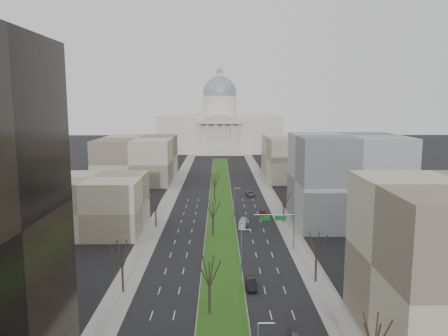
{
  "coord_description": "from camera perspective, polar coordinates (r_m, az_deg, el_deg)",
  "views": [
    {
      "loc": [
        -0.48,
        -23.9,
        32.59
      ],
      "look_at": [
        0.99,
        104.72,
        13.29
      ],
      "focal_mm": 35.0,
      "sensor_mm": 36.0,
      "label": 1
    }
  ],
  "objects": [
    {
      "name": "ground",
      "position": [
        147.55,
        -0.45,
        -4.23
      ],
      "size": [
        600.0,
        600.0,
        0.0
      ],
      "primitive_type": "plane",
      "color": "black",
      "rests_on": "ground"
    },
    {
      "name": "median",
      "position": [
        146.54,
        -0.45,
        -4.28
      ],
      "size": [
        8.0,
        222.03,
        0.2
      ],
      "color": "#999993",
      "rests_on": "ground"
    },
    {
      "name": "sidewalk_left",
      "position": [
        124.44,
        -8.55,
        -6.71
      ],
      "size": [
        5.0,
        330.0,
        0.15
      ],
      "primitive_type": "cube",
      "color": "gray",
      "rests_on": "ground"
    },
    {
      "name": "sidewalk_right",
      "position": [
        124.57,
        7.72,
        -6.68
      ],
      "size": [
        5.0,
        330.0,
        0.15
      ],
      "primitive_type": "cube",
      "color": "gray",
      "rests_on": "ground"
    },
    {
      "name": "capitol",
      "position": [
        293.94,
        -0.56,
        5.36
      ],
      "size": [
        80.0,
        46.0,
        55.0
      ],
      "color": "beige",
      "rests_on": "ground"
    },
    {
      "name": "building_beige_left",
      "position": [
        116.5,
        -16.9,
        -4.53
      ],
      "size": [
        26.0,
        22.0,
        14.0
      ],
      "primitive_type": "cube",
      "color": "gray",
      "rests_on": "ground"
    },
    {
      "name": "building_grey_right",
      "position": [
        122.66,
        15.69,
        -1.45
      ],
      "size": [
        28.0,
        26.0,
        24.0
      ],
      "primitive_type": "cube",
      "color": "slate",
      "rests_on": "ground"
    },
    {
      "name": "building_far_left",
      "position": [
        188.6,
        -11.2,
        1.19
      ],
      "size": [
        30.0,
        40.0,
        18.0
      ],
      "primitive_type": "cube",
      "color": "#7A6D5D",
      "rests_on": "ground"
    },
    {
      "name": "building_far_right",
      "position": [
        193.65,
        9.91,
        1.41
      ],
      "size": [
        30.0,
        40.0,
        18.0
      ],
      "primitive_type": "cube",
      "color": "gray",
      "rests_on": "ground"
    },
    {
      "name": "tree_left_mid",
      "position": [
        78.13,
        -13.21,
        -10.82
      ],
      "size": [
        5.4,
        5.4,
        9.72
      ],
      "color": "black",
      "rests_on": "ground"
    },
    {
      "name": "tree_left_far",
      "position": [
        116.04,
        -8.95,
        -4.39
      ],
      "size": [
        5.28,
        5.28,
        9.5
      ],
      "color": "black",
      "rests_on": "ground"
    },
    {
      "name": "tree_right_near",
      "position": [
        55.59,
        19.14,
        -19.74
      ],
      "size": [
        5.16,
        5.16,
        9.29
      ],
      "color": "black",
      "rests_on": "ground"
    },
    {
      "name": "tree_right_mid",
      "position": [
        81.98,
        12.01,
        -9.74
      ],
      "size": [
        5.52,
        5.52,
        9.94
      ],
      "color": "black",
      "rests_on": "ground"
    },
    {
      "name": "tree_right_far",
      "position": [
        120.1,
        7.85,
        -4.08
      ],
      "size": [
        5.04,
        5.04,
        9.07
      ],
      "color": "black",
      "rests_on": "ground"
    },
    {
      "name": "tree_median_a",
      "position": [
        68.85,
        -1.92,
        -13.29
      ],
      "size": [
        5.4,
        5.4,
        9.72
      ],
      "color": "black",
      "rests_on": "ground"
    },
    {
      "name": "tree_median_b",
      "position": [
        107.02,
        -1.45,
        -5.3
      ],
      "size": [
        5.4,
        5.4,
        9.72
      ],
      "color": "black",
      "rests_on": "ground"
    },
    {
      "name": "tree_median_c",
      "position": [
        146.17,
        -1.24,
        -1.55
      ],
      "size": [
        5.4,
        5.4,
        9.72
      ],
      "color": "black",
      "rests_on": "ground"
    },
    {
      "name": "streetlamp_median_b",
      "position": [
        83.76,
        2.33,
        -10.85
      ],
      "size": [
        1.9,
        0.2,
        9.16
      ],
      "color": "gray",
      "rests_on": "ground"
    },
    {
      "name": "streetlamp_median_c",
      "position": [
        122.18,
        1.36,
        -4.61
      ],
      "size": [
        1.9,
        0.2,
        9.16
      ],
      "color": "gray",
      "rests_on": "ground"
    },
    {
      "name": "mast_arm_signs",
      "position": [
        98.59,
        7.58,
        -7.13
      ],
      "size": [
        9.12,
        0.24,
        8.09
      ],
      "color": "gray",
      "rests_on": "ground"
    },
    {
      "name": "car_black",
      "position": [
        79.98,
        3.6,
        -14.9
      ],
      "size": [
        1.8,
        4.94,
        1.62
      ],
      "primitive_type": "imported",
      "rotation": [
        0.0,
        0.0,
        -0.02
      ],
      "color": "black",
      "rests_on": "ground"
    },
    {
      "name": "car_red",
      "position": [
        126.93,
        5.29,
        -6.06
      ],
      "size": [
        2.34,
        4.94,
        1.39
      ],
      "primitive_type": "imported",
      "rotation": [
        0.0,
        0.0,
        0.08
      ],
      "color": "#630D11",
      "rests_on": "ground"
    },
    {
      "name": "car_grey_far",
      "position": [
        154.36,
        3.46,
        -3.37
      ],
      "size": [
        3.0,
        5.8,
        1.56
      ],
      "primitive_type": "imported",
      "rotation": [
        0.0,
        0.0,
        0.07
      ],
      "color": "#4F5057",
      "rests_on": "ground"
    },
    {
      "name": "box_van",
      "position": [
        116.15,
        2.46,
        -7.24
      ],
      "size": [
        2.72,
        7.57,
        2.06
      ],
      "primitive_type": "imported",
      "rotation": [
        0.0,
        0.0,
        -0.14
      ],
      "color": "white",
      "rests_on": "ground"
    }
  ]
}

